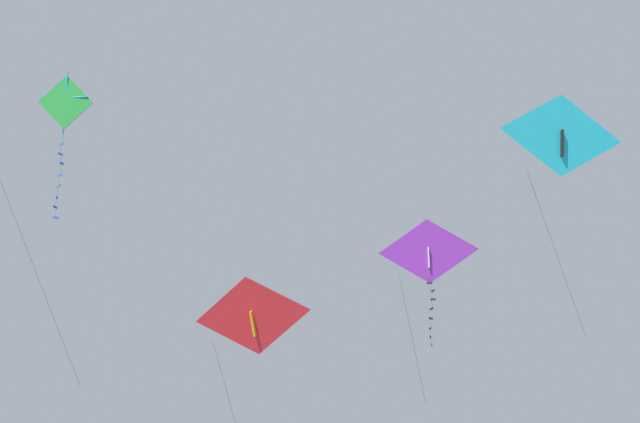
# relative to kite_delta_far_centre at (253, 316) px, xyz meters

# --- Properties ---
(kite_delta_far_centre) EXTENTS (3.48, 3.21, 5.88)m
(kite_delta_far_centre) POSITION_rel_kite_delta_far_centre_xyz_m (0.00, 0.00, 0.00)
(kite_delta_far_centre) COLOR red
(kite_delta_near_right) EXTENTS (1.95, 2.30, 5.49)m
(kite_delta_near_right) POSITION_rel_kite_delta_far_centre_xyz_m (6.78, 4.06, 0.63)
(kite_delta_near_right) COLOR purple
(kite_diamond_mid_left) EXTENTS (2.71, 3.44, 8.70)m
(kite_diamond_mid_left) POSITION_rel_kite_delta_far_centre_xyz_m (8.27, -8.06, 3.22)
(kite_diamond_mid_left) COLOR green
(kite_delta_highest) EXTENTS (1.08, 2.50, 5.95)m
(kite_delta_highest) POSITION_rel_kite_delta_far_centre_xyz_m (14.97, 4.25, 1.10)
(kite_delta_highest) COLOR #1EB2C6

